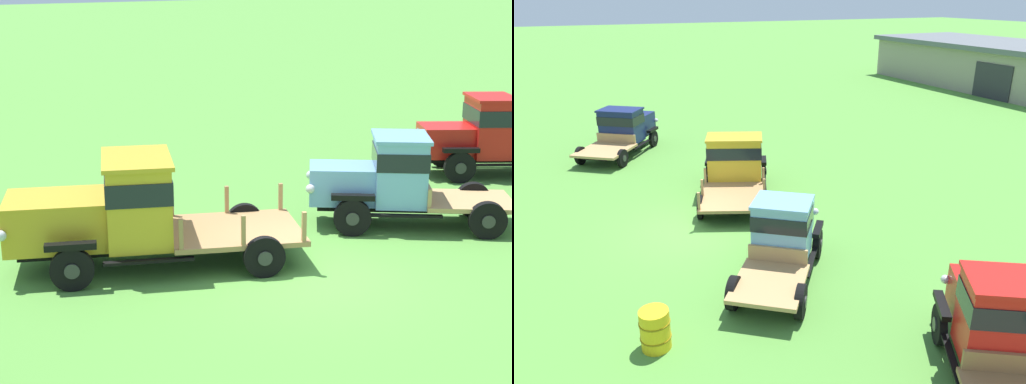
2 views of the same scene
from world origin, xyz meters
The scene contains 4 objects.
ground_plane centered at (0.00, 0.00, 0.00)m, with size 240.00×240.00×0.00m, color #518E38.
vintage_truck_second_in_line centered at (-2.62, 2.44, 1.11)m, with size 5.97×3.99×2.15m.
vintage_truck_midrow_center centered at (3.38, 1.48, 1.06)m, with size 4.49×3.91×2.06m.
vintage_truck_far_side centered at (8.65, 3.40, 1.14)m, with size 4.87×3.88×2.21m.
Camera 1 is at (-8.34, -10.84, 5.54)m, focal length 55.00 mm.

